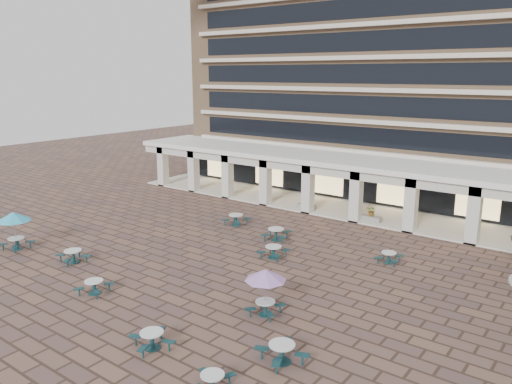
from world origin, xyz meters
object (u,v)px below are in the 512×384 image
picnic_table_2 (152,338)px  planter_left (306,204)px  planter_right (372,216)px  picnic_table_1 (94,286)px

picnic_table_2 → planter_left: bearing=129.8°
planter_left → planter_right: planter_right is taller
picnic_table_2 → planter_right: (-0.21, 22.05, 0.10)m
planter_right → planter_left: bearing=-180.0°
planter_left → planter_right: bearing=0.0°
picnic_table_1 → planter_right: 21.18m
picnic_table_1 → planter_right: planter_right is taller
picnic_table_1 → planter_right: (6.16, 20.26, 0.12)m
planter_left → planter_right: size_ratio=1.00×
picnic_table_2 → planter_left: planter_left is taller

